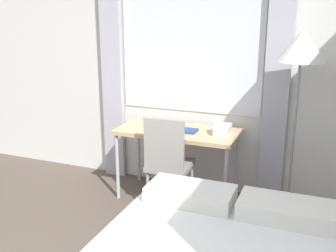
{
  "coord_description": "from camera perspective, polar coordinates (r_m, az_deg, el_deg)",
  "views": [
    {
      "loc": [
        1.37,
        -1.14,
        1.84
      ],
      "look_at": [
        0.13,
        1.98,
        0.88
      ],
      "focal_mm": 42.0,
      "sensor_mm": 36.0,
      "label": 1
    }
  ],
  "objects": [
    {
      "name": "desk",
      "position": [
        3.93,
        1.43,
        -1.4
      ],
      "size": [
        1.2,
        0.58,
        0.73
      ],
      "color": "tan",
      "rests_on": "ground_plane"
    },
    {
      "name": "telephone",
      "position": [
        3.77,
        7.93,
        -0.5
      ],
      "size": [
        0.17,
        0.16,
        0.12
      ],
      "color": "silver",
      "rests_on": "desk"
    },
    {
      "name": "wall_back_with_window",
      "position": [
        4.15,
        2.44,
        9.16
      ],
      "size": [
        5.49,
        0.13,
        2.7
      ],
      "color": "silver",
      "rests_on": "ground_plane"
    },
    {
      "name": "book",
      "position": [
        3.86,
        2.31,
        -0.59
      ],
      "size": [
        0.26,
        0.15,
        0.02
      ],
      "rotation": [
        0.0,
        0.0,
        -0.03
      ],
      "color": "navy",
      "rests_on": "desk"
    },
    {
      "name": "standing_lamp",
      "position": [
        3.54,
        18.74,
        9.61
      ],
      "size": [
        0.42,
        0.42,
        1.72
      ],
      "color": "#4C4C51",
      "rests_on": "ground_plane"
    },
    {
      "name": "desk_chair",
      "position": [
        3.71,
        -0.04,
        -4.85
      ],
      "size": [
        0.42,
        0.42,
        0.94
      ],
      "rotation": [
        0.0,
        0.0,
        0.05
      ],
      "color": "gray",
      "rests_on": "ground_plane"
    }
  ]
}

